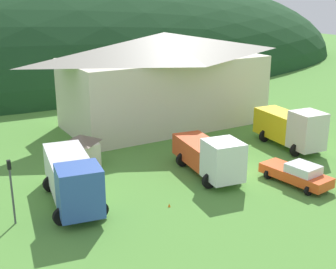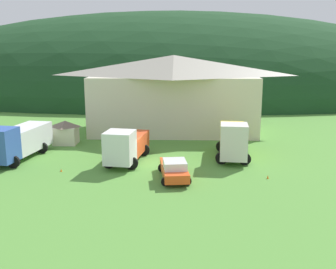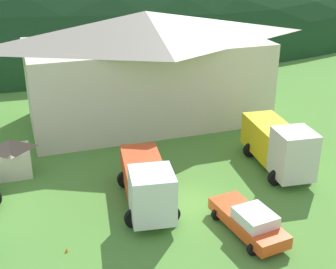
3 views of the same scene
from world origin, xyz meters
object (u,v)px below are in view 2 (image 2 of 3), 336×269
at_px(depot_building, 174,93).
at_px(box_truck_blue, 17,141).
at_px(traffic_cone_near_pickup, 268,179).
at_px(flatbed_truck_yellow, 233,139).
at_px(play_shed_cream, 66,132).
at_px(service_pickup_orange, 174,169).
at_px(heavy_rig_white, 126,145).
at_px(traffic_cone_mid_row, 61,171).

relative_size(depot_building, box_truck_blue, 2.46).
bearing_deg(depot_building, traffic_cone_near_pickup, -66.20).
bearing_deg(flatbed_truck_yellow, play_shed_cream, -100.90).
bearing_deg(flatbed_truck_yellow, service_pickup_orange, -36.01).
xyz_separation_m(flatbed_truck_yellow, traffic_cone_near_pickup, (2.13, -5.93, -1.90)).
bearing_deg(service_pickup_orange, heavy_rig_white, -141.96).
xyz_separation_m(box_truck_blue, traffic_cone_near_pickup, (22.43, -4.96, -1.82)).
bearing_deg(flatbed_truck_yellow, depot_building, -148.73).
relative_size(box_truck_blue, service_pickup_orange, 1.60).
bearing_deg(depot_building, heavy_rig_white, -106.37).
bearing_deg(depot_building, play_shed_cream, -148.94).
bearing_deg(heavy_rig_white, service_pickup_orange, 53.22).
xyz_separation_m(box_truck_blue, traffic_cone_mid_row, (5.14, -3.61, -1.82)).
height_order(play_shed_cream, service_pickup_orange, play_shed_cream).
bearing_deg(service_pickup_orange, traffic_cone_mid_row, -106.34).
xyz_separation_m(heavy_rig_white, flatbed_truck_yellow, (9.94, 1.70, 0.25)).
distance_m(play_shed_cream, heavy_rig_white, 10.22).
distance_m(traffic_cone_near_pickup, traffic_cone_mid_row, 17.34).
height_order(flatbed_truck_yellow, traffic_cone_mid_row, flatbed_truck_yellow).
bearing_deg(play_shed_cream, service_pickup_orange, -43.28).
distance_m(play_shed_cream, box_truck_blue, 6.77).
xyz_separation_m(flatbed_truck_yellow, traffic_cone_mid_row, (-15.16, -4.58, -1.90)).
distance_m(heavy_rig_white, service_pickup_orange, 6.37).
bearing_deg(heavy_rig_white, traffic_cone_mid_row, -53.09).
height_order(box_truck_blue, traffic_cone_mid_row, box_truck_blue).
xyz_separation_m(box_truck_blue, flatbed_truck_yellow, (20.30, 0.97, 0.08)).
relative_size(box_truck_blue, traffic_cone_mid_row, 18.55).
height_order(play_shed_cream, traffic_cone_mid_row, play_shed_cream).
relative_size(flatbed_truck_yellow, service_pickup_orange, 1.37).
height_order(box_truck_blue, traffic_cone_near_pickup, box_truck_blue).
distance_m(heavy_rig_white, traffic_cone_mid_row, 6.19).
relative_size(heavy_rig_white, service_pickup_orange, 1.45).
xyz_separation_m(depot_building, traffic_cone_mid_row, (-9.30, -16.76, -4.86)).
bearing_deg(box_truck_blue, play_shed_cream, 164.70).
xyz_separation_m(depot_building, traffic_cone_near_pickup, (7.99, -18.11, -4.86)).
relative_size(heavy_rig_white, traffic_cone_near_pickup, 13.15).
distance_m(depot_building, traffic_cone_mid_row, 19.78).
distance_m(depot_building, box_truck_blue, 19.77).
relative_size(depot_building, traffic_cone_near_pickup, 35.65).
distance_m(flatbed_truck_yellow, service_pickup_orange, 8.30).
relative_size(depot_building, flatbed_truck_yellow, 2.88).
bearing_deg(box_truck_blue, flatbed_truck_yellow, 102.00).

